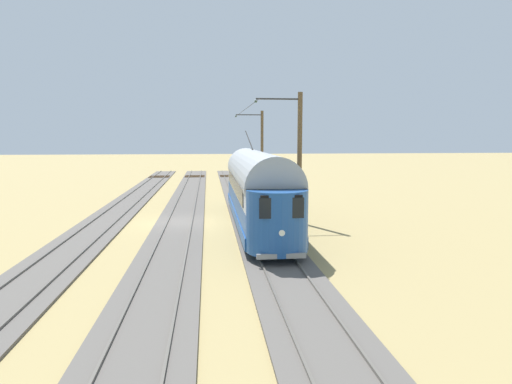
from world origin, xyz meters
The scene contains 9 objects.
ground_plane centered at (0.00, 0.00, 0.00)m, with size 220.00×220.00×0.00m, color #9E8956.
track_streetcar_siding centered at (-4.48, -0.31, 0.05)m, with size 2.80×80.00×0.18m.
track_adjacent_siding centered at (0.00, -0.31, 0.05)m, with size 2.80×80.00×0.18m.
track_third_siding centered at (4.48, -0.31, 0.05)m, with size 2.80×80.00×0.18m.
vintage_streetcar centered at (-4.48, 1.24, 2.26)m, with size 2.65×17.40×5.40m.
catenary_pole_foreground centered at (-6.99, -17.37, 4.00)m, with size 2.80×0.28×7.68m.
catenary_pole_mid_near centered at (-6.99, 0.72, 4.00)m, with size 2.80×0.28×7.68m.
overhead_wire_run centered at (-4.57, -8.96, 7.14)m, with size 2.60×22.08×0.18m.
switch_stand centered at (-5.72, -7.56, 0.70)m, with size 0.50×0.30×1.24m.
Camera 1 is at (-1.71, 26.20, 5.08)m, focal length 30.92 mm.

